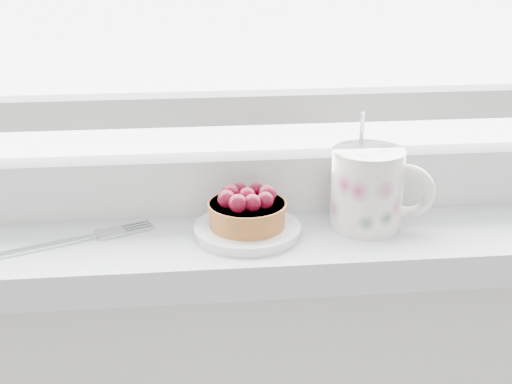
{
  "coord_description": "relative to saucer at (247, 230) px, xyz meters",
  "views": [
    {
      "loc": [
        -0.08,
        1.13,
        1.28
      ],
      "look_at": [
        0.0,
        1.88,
        0.99
      ],
      "focal_mm": 50.0,
      "sensor_mm": 36.0,
      "label": 1
    }
  ],
  "objects": [
    {
      "name": "floral_mug",
      "position": [
        0.14,
        0.01,
        0.04
      ],
      "size": [
        0.13,
        0.11,
        0.14
      ],
      "color": "silver",
      "rests_on": "windowsill"
    },
    {
      "name": "saucer",
      "position": [
        0.0,
        0.0,
        0.0
      ],
      "size": [
        0.12,
        0.12,
        0.01
      ],
      "primitive_type": "cylinder",
      "color": "white",
      "rests_on": "windowsill"
    },
    {
      "name": "fork",
      "position": [
        -0.21,
        -0.0,
        -0.0
      ],
      "size": [
        0.2,
        0.1,
        0.0
      ],
      "color": "silver",
      "rests_on": "windowsill"
    },
    {
      "name": "raspberry_tart",
      "position": [
        -0.0,
        -0.0,
        0.03
      ],
      "size": [
        0.09,
        0.09,
        0.05
      ],
      "color": "#995221",
      "rests_on": "saucer"
    }
  ]
}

